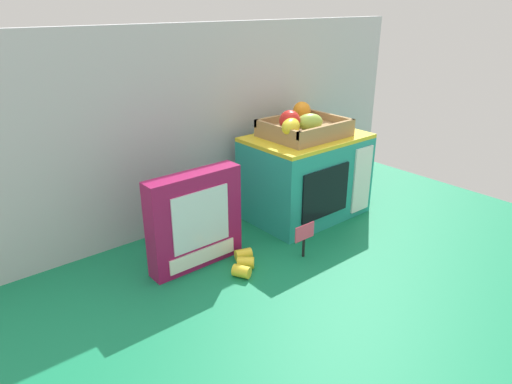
# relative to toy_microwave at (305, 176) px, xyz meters

# --- Properties ---
(ground_plane) EXTENTS (1.70, 1.70, 0.00)m
(ground_plane) POSITION_rel_toy_microwave_xyz_m (-0.22, -0.01, -0.14)
(ground_plane) COLOR #147A4C
(ground_plane) RESTS_ON ground
(display_back_panel) EXTENTS (1.61, 0.03, 0.61)m
(display_back_panel) POSITION_rel_toy_microwave_xyz_m (-0.22, 0.20, 0.17)
(display_back_panel) COLOR #B7BABF
(display_back_panel) RESTS_ON ground
(toy_microwave) EXTENTS (0.38, 0.26, 0.27)m
(toy_microwave) POSITION_rel_toy_microwave_xyz_m (0.00, 0.00, 0.00)
(toy_microwave) COLOR teal
(toy_microwave) RESTS_ON ground
(food_groups_crate) EXTENTS (0.27, 0.21, 0.09)m
(food_groups_crate) POSITION_rel_toy_microwave_xyz_m (-0.02, 0.01, 0.17)
(food_groups_crate) COLOR #A37F51
(food_groups_crate) RESTS_ON toy_microwave
(cookie_set_box) EXTENTS (0.27, 0.06, 0.26)m
(cookie_set_box) POSITION_rel_toy_microwave_xyz_m (-0.46, -0.04, -0.00)
(cookie_set_box) COLOR #99144C
(cookie_set_box) RESTS_ON ground
(price_sign) EXTENTS (0.07, 0.01, 0.10)m
(price_sign) POSITION_rel_toy_microwave_xyz_m (-0.21, -0.20, -0.07)
(price_sign) COLOR black
(price_sign) RESTS_ON ground
(loose_toy_banana) EXTENTS (0.11, 0.11, 0.03)m
(loose_toy_banana) POSITION_rel_toy_microwave_xyz_m (-0.37, -0.14, -0.12)
(loose_toy_banana) COLOR yellow
(loose_toy_banana) RESTS_ON ground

